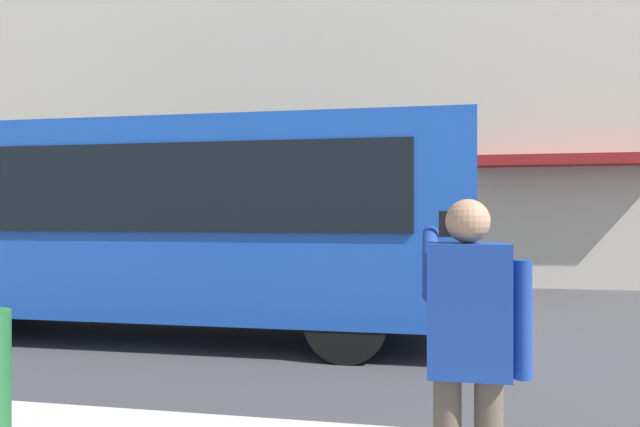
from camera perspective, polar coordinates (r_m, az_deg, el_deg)
name	(u,v)px	position (r m, az deg, el deg)	size (l,w,h in m)	color
ground_plane	(407,344)	(8.11, 8.63, -12.66)	(60.00, 60.00, 0.00)	#38383A
building_facade_far	(417,47)	(15.29, 9.60, 15.98)	(28.00, 1.55, 12.00)	beige
red_bus	(153,220)	(8.80, -16.22, -0.61)	(9.05, 2.54, 3.08)	#1947AD
pedestrian_photographer	(469,341)	(3.02, 14.54, -12.19)	(0.53, 0.52, 1.70)	#4C4238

